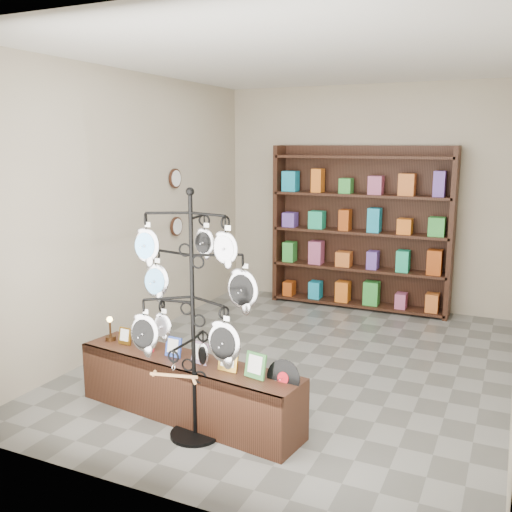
{
  "coord_description": "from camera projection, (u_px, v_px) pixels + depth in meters",
  "views": [
    {
      "loc": [
        1.92,
        -5.22,
        2.22
      ],
      "look_at": [
        -0.03,
        -1.0,
        1.3
      ],
      "focal_mm": 40.0,
      "sensor_mm": 36.0,
      "label": 1
    }
  ],
  "objects": [
    {
      "name": "display_tree",
      "position": [
        192.0,
        297.0,
        4.2
      ],
      "size": [
        0.98,
        0.91,
        1.92
      ],
      "rotation": [
        0.0,
        0.0,
        0.15
      ],
      "color": "black",
      "rests_on": "ground"
    },
    {
      "name": "front_shelf",
      "position": [
        188.0,
        388.0,
        4.67
      ],
      "size": [
        2.07,
        0.69,
        0.72
      ],
      "rotation": [
        0.0,
        0.0,
        -0.14
      ],
      "color": "black",
      "rests_on": "ground"
    },
    {
      "name": "room_envelope",
      "position": [
        303.0,
        183.0,
        5.51
      ],
      "size": [
        5.0,
        5.0,
        5.0
      ],
      "color": "#AFA68D",
      "rests_on": "ground"
    },
    {
      "name": "ground",
      "position": [
        300.0,
        363.0,
        5.87
      ],
      "size": [
        5.0,
        5.0,
        0.0
      ],
      "primitive_type": "plane",
      "color": "slate",
      "rests_on": "ground"
    },
    {
      "name": "back_shelving",
      "position": [
        360.0,
        233.0,
        7.72
      ],
      "size": [
        2.42,
        0.36,
        2.2
      ],
      "color": "black",
      "rests_on": "ground"
    },
    {
      "name": "wall_clocks",
      "position": [
        176.0,
        203.0,
        7.1
      ],
      "size": [
        0.03,
        0.24,
        0.84
      ],
      "color": "black",
      "rests_on": "ground"
    }
  ]
}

